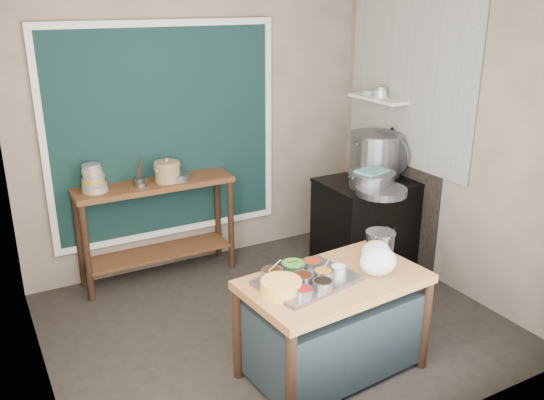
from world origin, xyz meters
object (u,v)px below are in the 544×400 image
back_counter (158,230)px  ceramic_crock (167,173)px  steamer (372,180)px  stove_block (367,224)px  saucepan (380,240)px  utensil_cup (140,182)px  stock_pot (375,154)px  condiment_tray (307,281)px  prep_table (333,326)px  yellow_basin (281,287)px

back_counter → ceramic_crock: size_ratio=5.88×
steamer → stove_block: bearing=55.8°
saucepan → utensil_cup: size_ratio=1.73×
saucepan → stock_pot: stock_pot is taller
back_counter → condiment_tray: (0.40, -2.00, 0.29)m
utensil_cup → ceramic_crock: bearing=2.9°
back_counter → stock_pot: (2.06, -0.60, 0.61)m
stove_block → stock_pot: stock_pot is taller
back_counter → steamer: bearing=-26.5°
utensil_cup → prep_table: bearing=-69.6°
stove_block → steamer: (-0.11, -0.16, 0.53)m
prep_table → stove_block: (1.30, 1.30, 0.05)m
back_counter → utensil_cup: (-0.14, -0.04, 0.52)m
prep_table → yellow_basin: 0.61m
utensil_cup → steamer: bearing=-23.7°
prep_table → back_counter: back_counter is taller
ceramic_crock → stove_block: bearing=-21.5°
stock_pot → steamer: (-0.27, -0.29, -0.14)m
yellow_basin → condiment_tray: bearing=14.2°
condiment_tray → utensil_cup: 2.04m
yellow_basin → saucepan: size_ratio=1.14×
prep_table → steamer: 1.75m
stock_pot → utensil_cup: bearing=165.7°
stove_block → saucepan: 1.33m
ceramic_crock → condiment_tray: bearing=-82.0°
stove_block → yellow_basin: yellow_basin is taller
stove_block → utensil_cup: utensil_cup is taller
utensil_cup → steamer: 2.11m
condiment_tray → back_counter: bearing=101.3°
saucepan → back_counter: bearing=100.5°
condiment_tray → utensil_cup: utensil_cup is taller
stock_pot → prep_table: bearing=-135.5°
stove_block → steamer: bearing=-124.2°
yellow_basin → utensil_cup: (-0.31, 2.01, 0.19)m
saucepan → stock_pot: bearing=30.5°
prep_table → steamer: bearing=39.0°
saucepan → ceramic_crock: ceramic_crock is taller
utensil_cup → ceramic_crock: 0.27m
stock_pot → steamer: stock_pot is taller
stove_block → saucepan: (-0.71, -1.05, 0.39)m
stove_block → yellow_basin: (-1.73, -1.32, 0.38)m
stove_block → saucepan: size_ratio=3.88×
steamer → yellow_basin: bearing=-144.4°
prep_table → back_counter: bearing=101.7°
prep_table → ceramic_crock: bearing=98.7°
yellow_basin → stock_pot: (1.89, 1.45, 0.29)m
condiment_tray → saucepan: size_ratio=2.73×
ceramic_crock → prep_table: bearing=-76.6°
stock_pot → saucepan: bearing=-126.3°
stock_pot → steamer: bearing=-132.4°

